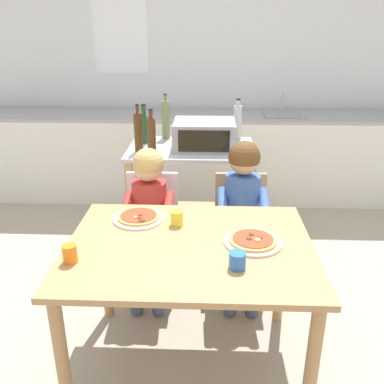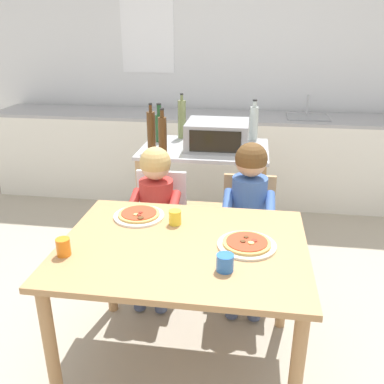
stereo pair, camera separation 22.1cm
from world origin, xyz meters
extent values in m
plane|color=#A89E8C|center=(0.00, 1.11, 0.00)|extent=(11.14, 11.14, 0.00)
cube|color=silver|center=(0.00, 2.85, 1.35)|extent=(5.30, 0.12, 2.70)
cube|color=white|center=(-0.84, 2.78, 1.65)|extent=(0.56, 0.01, 0.80)
cube|color=silver|center=(0.00, 2.44, 0.43)|extent=(4.77, 0.60, 0.85)
cube|color=#9E9EA3|center=(0.00, 2.44, 0.87)|extent=(4.77, 0.60, 0.03)
cube|color=gray|center=(0.83, 2.44, 0.88)|extent=(0.40, 0.33, 0.02)
cylinder|color=#B7BABF|center=(0.83, 2.56, 0.98)|extent=(0.02, 0.02, 0.20)
cube|color=#B7BABF|center=(-0.04, 1.22, 0.88)|extent=(0.94, 0.64, 0.02)
cube|color=tan|center=(-0.04, 1.22, 0.31)|extent=(0.86, 0.59, 0.02)
cube|color=tan|center=(-0.47, 0.94, 0.43)|extent=(0.05, 0.05, 0.86)
cube|color=tan|center=(0.39, 0.94, 0.43)|extent=(0.05, 0.05, 0.86)
cube|color=tan|center=(-0.47, 1.50, 0.43)|extent=(0.05, 0.05, 0.86)
cube|color=tan|center=(0.39, 1.50, 0.43)|extent=(0.05, 0.05, 0.86)
cube|color=#999BA0|center=(0.05, 1.22, 0.99)|extent=(0.45, 0.37, 0.20)
cube|color=black|center=(0.05, 1.03, 0.99)|extent=(0.36, 0.01, 0.15)
cylinder|color=black|center=(0.21, 1.02, 0.93)|extent=(0.02, 0.01, 0.02)
cylinder|color=#4C2D14|center=(-0.30, 0.97, 1.02)|extent=(0.06, 0.06, 0.27)
cylinder|color=#4C2D14|center=(-0.30, 0.97, 1.18)|extent=(0.03, 0.03, 0.05)
cylinder|color=black|center=(-0.30, 0.97, 1.21)|extent=(0.03, 0.03, 0.01)
cylinder|color=#4C2D14|center=(-0.41, 1.09, 1.03)|extent=(0.06, 0.06, 0.28)
cylinder|color=#4C2D14|center=(-0.41, 1.09, 1.19)|extent=(0.02, 0.02, 0.05)
cylinder|color=black|center=(-0.41, 1.09, 1.22)|extent=(0.02, 0.02, 0.01)
cylinder|color=olive|center=(-0.25, 1.48, 1.04)|extent=(0.06, 0.06, 0.30)
cylinder|color=olive|center=(-0.25, 1.48, 1.21)|extent=(0.02, 0.02, 0.04)
cylinder|color=black|center=(-0.25, 1.48, 1.23)|extent=(0.03, 0.03, 0.01)
cylinder|color=#1E4723|center=(-0.41, 1.34, 0.99)|extent=(0.07, 0.07, 0.21)
cylinder|color=#1E4723|center=(-0.41, 1.34, 1.13)|extent=(0.03, 0.03, 0.08)
cylinder|color=black|center=(-0.41, 1.34, 1.18)|extent=(0.04, 0.04, 0.01)
cylinder|color=#ADB7B2|center=(0.31, 1.48, 1.02)|extent=(0.07, 0.07, 0.26)
cylinder|color=#ADB7B2|center=(0.31, 1.48, 1.17)|extent=(0.03, 0.03, 0.04)
cylinder|color=black|center=(0.31, 1.48, 1.20)|extent=(0.03, 0.03, 0.01)
cube|color=#AD7F51|center=(0.00, 0.00, 0.74)|extent=(1.19, 0.92, 0.03)
cylinder|color=#AD7F51|center=(-0.54, -0.40, 0.36)|extent=(0.06, 0.06, 0.72)
cylinder|color=#AD7F51|center=(0.54, -0.40, 0.36)|extent=(0.06, 0.06, 0.72)
cylinder|color=#AD7F51|center=(-0.54, 0.40, 0.36)|extent=(0.06, 0.06, 0.72)
cylinder|color=#AD7F51|center=(0.54, 0.40, 0.36)|extent=(0.06, 0.06, 0.72)
cube|color=silver|center=(-0.29, 0.68, 0.44)|extent=(0.36, 0.36, 0.04)
cube|color=silver|center=(-0.29, 0.84, 0.63)|extent=(0.34, 0.03, 0.38)
cylinder|color=silver|center=(-0.14, 0.53, 0.22)|extent=(0.03, 0.03, 0.42)
cylinder|color=silver|center=(-0.44, 0.53, 0.22)|extent=(0.03, 0.03, 0.42)
cylinder|color=silver|center=(-0.14, 0.83, 0.22)|extent=(0.03, 0.03, 0.42)
cylinder|color=silver|center=(-0.44, 0.83, 0.22)|extent=(0.03, 0.03, 0.42)
cube|color=tan|center=(0.31, 0.69, 0.44)|extent=(0.36, 0.36, 0.04)
cube|color=tan|center=(0.31, 0.85, 0.63)|extent=(0.34, 0.03, 0.38)
cylinder|color=tan|center=(0.46, 0.54, 0.22)|extent=(0.03, 0.03, 0.42)
cylinder|color=tan|center=(0.16, 0.54, 0.22)|extent=(0.03, 0.03, 0.42)
cylinder|color=tan|center=(0.46, 0.84, 0.22)|extent=(0.03, 0.03, 0.42)
cylinder|color=tan|center=(0.16, 0.84, 0.22)|extent=(0.03, 0.03, 0.42)
cube|color=#424C6B|center=(-0.22, 0.54, 0.48)|extent=(0.10, 0.30, 0.10)
cylinder|color=#424C6B|center=(-0.22, 0.41, 0.24)|extent=(0.08, 0.08, 0.44)
cube|color=#424C6B|center=(-0.36, 0.54, 0.48)|extent=(0.10, 0.30, 0.10)
cylinder|color=#424C6B|center=(-0.36, 0.41, 0.24)|extent=(0.08, 0.08, 0.44)
cylinder|color=#BC332D|center=(-0.16, 0.58, 0.68)|extent=(0.06, 0.26, 0.15)
cylinder|color=#BC332D|center=(-0.42, 0.58, 0.68)|extent=(0.06, 0.26, 0.15)
cylinder|color=#BC332D|center=(-0.29, 0.68, 0.65)|extent=(0.22, 0.22, 0.33)
sphere|color=beige|center=(-0.29, 0.68, 0.92)|extent=(0.19, 0.19, 0.19)
sphere|color=tan|center=(-0.29, 0.68, 0.93)|extent=(0.20, 0.20, 0.20)
cube|color=#424C6B|center=(0.38, 0.55, 0.48)|extent=(0.10, 0.30, 0.10)
cylinder|color=#424C6B|center=(0.38, 0.42, 0.24)|extent=(0.08, 0.08, 0.44)
cube|color=#424C6B|center=(0.24, 0.55, 0.48)|extent=(0.10, 0.30, 0.10)
cylinder|color=#424C6B|center=(0.24, 0.42, 0.24)|extent=(0.08, 0.08, 0.44)
cylinder|color=#3D60A8|center=(0.44, 0.59, 0.71)|extent=(0.06, 0.26, 0.15)
cylinder|color=#3D60A8|center=(0.18, 0.59, 0.71)|extent=(0.06, 0.26, 0.15)
cylinder|color=#3D60A8|center=(0.31, 0.69, 0.67)|extent=(0.22, 0.22, 0.38)
sphere|color=tan|center=(0.31, 0.69, 0.97)|extent=(0.19, 0.19, 0.19)
sphere|color=brown|center=(0.31, 0.69, 0.98)|extent=(0.20, 0.20, 0.20)
cylinder|color=white|center=(-0.29, 0.26, 0.76)|extent=(0.28, 0.28, 0.01)
cylinder|color=tan|center=(-0.29, 0.26, 0.77)|extent=(0.23, 0.23, 0.01)
cylinder|color=#B23D23|center=(-0.29, 0.26, 0.78)|extent=(0.19, 0.19, 0.00)
cylinder|color=maroon|center=(-0.28, 0.22, 0.78)|extent=(0.02, 0.02, 0.01)
cylinder|color=#DBC666|center=(-0.30, 0.23, 0.78)|extent=(0.02, 0.02, 0.01)
cylinder|color=maroon|center=(-0.28, 0.26, 0.78)|extent=(0.02, 0.02, 0.01)
cylinder|color=#563319|center=(-0.26, 0.19, 0.78)|extent=(0.04, 0.04, 0.01)
cylinder|color=beige|center=(0.31, 0.02, 0.76)|extent=(0.28, 0.28, 0.01)
cylinder|color=tan|center=(0.31, 0.02, 0.77)|extent=(0.23, 0.23, 0.01)
cylinder|color=#B23D23|center=(0.31, 0.02, 0.78)|extent=(0.20, 0.20, 0.00)
cylinder|color=#563319|center=(0.29, 0.01, 0.78)|extent=(0.03, 0.03, 0.01)
cylinder|color=#DBC666|center=(0.33, 0.00, 0.78)|extent=(0.03, 0.03, 0.01)
cylinder|color=maroon|center=(0.34, 0.02, 0.78)|extent=(0.03, 0.03, 0.01)
cylinder|color=#563319|center=(0.30, 0.06, 0.78)|extent=(0.02, 0.02, 0.01)
cylinder|color=blue|center=(0.22, -0.21, 0.79)|extent=(0.08, 0.08, 0.08)
cylinder|color=yellow|center=(-0.08, 0.20, 0.79)|extent=(0.07, 0.07, 0.08)
cylinder|color=orange|center=(-0.52, -0.19, 0.79)|extent=(0.07, 0.07, 0.08)
camera|label=1|loc=(0.08, -1.78, 1.75)|focal=39.12mm
camera|label=2|loc=(0.30, -1.76, 1.75)|focal=39.12mm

